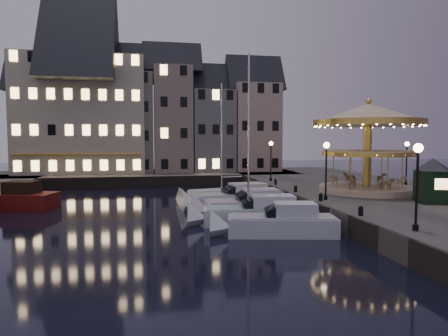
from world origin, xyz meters
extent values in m
plane|color=black|center=(0.00, 0.00, 0.00)|extent=(160.00, 160.00, 0.00)
cube|color=#474442|center=(14.00, 6.00, 0.65)|extent=(16.00, 56.00, 1.30)
cube|color=#474442|center=(-8.00, 28.00, 0.65)|extent=(44.00, 12.00, 1.30)
cube|color=#47423A|center=(6.00, 6.00, 0.65)|extent=(0.15, 44.00, 1.30)
cube|color=#47423A|center=(-6.00, 22.00, 0.65)|extent=(48.00, 0.15, 1.30)
cylinder|color=black|center=(7.20, -9.00, 1.45)|extent=(0.28, 0.28, 0.30)
cylinder|color=black|center=(7.20, -9.00, 3.20)|extent=(0.12, 0.12, 3.80)
sphere|color=#FFD18C|center=(7.20, -9.00, 5.25)|extent=(0.44, 0.44, 0.44)
cylinder|color=black|center=(7.20, 1.00, 1.45)|extent=(0.28, 0.28, 0.30)
cylinder|color=black|center=(7.20, 1.00, 3.20)|extent=(0.12, 0.12, 3.80)
sphere|color=#FFD18C|center=(7.20, 1.00, 5.25)|extent=(0.44, 0.44, 0.44)
cylinder|color=black|center=(7.20, 14.50, 1.45)|extent=(0.28, 0.28, 0.30)
cylinder|color=black|center=(7.20, 14.50, 3.20)|extent=(0.12, 0.12, 3.80)
sphere|color=#FFD18C|center=(7.20, 14.50, 5.25)|extent=(0.44, 0.44, 0.44)
cylinder|color=black|center=(18.50, 8.00, 1.45)|extent=(0.28, 0.28, 0.30)
cylinder|color=black|center=(18.50, 8.00, 3.20)|extent=(0.12, 0.12, 3.80)
sphere|color=#FFD18C|center=(18.50, 8.00, 5.25)|extent=(0.44, 0.44, 0.44)
cylinder|color=black|center=(6.60, -5.00, 1.50)|extent=(0.28, 0.28, 0.40)
sphere|color=black|center=(6.60, -5.00, 1.72)|extent=(0.30, 0.30, 0.30)
cylinder|color=black|center=(6.60, 0.50, 1.50)|extent=(0.28, 0.28, 0.40)
sphere|color=black|center=(6.60, 0.50, 1.72)|extent=(0.30, 0.30, 0.30)
cylinder|color=black|center=(6.60, 5.50, 1.50)|extent=(0.28, 0.28, 0.40)
sphere|color=black|center=(6.60, 5.50, 1.72)|extent=(0.30, 0.30, 0.30)
cylinder|color=black|center=(6.60, 11.00, 1.50)|extent=(0.28, 0.28, 0.40)
sphere|color=black|center=(6.60, 11.00, 1.72)|extent=(0.30, 0.30, 0.30)
cube|color=gray|center=(-19.50, 30.00, 6.80)|extent=(5.00, 8.00, 11.00)
cube|color=#B7A98D|center=(-14.05, 30.00, 7.30)|extent=(5.60, 8.00, 12.00)
cube|color=slate|center=(-8.00, 30.00, 7.80)|extent=(6.20, 8.00, 13.00)
cube|color=gray|center=(-2.25, 30.00, 8.30)|extent=(5.00, 8.00, 14.00)
cube|color=slate|center=(3.20, 30.00, 6.80)|extent=(5.60, 8.00, 11.00)
cube|color=tan|center=(9.25, 30.00, 7.30)|extent=(6.20, 8.00, 12.00)
cube|color=beige|center=(-14.00, 30.00, 8.80)|extent=(16.00, 9.00, 15.00)
cube|color=silver|center=(2.37, -3.59, 0.45)|extent=(6.63, 3.31, 1.30)
cube|color=#92919D|center=(2.37, -3.59, 1.12)|extent=(6.28, 3.08, 0.10)
cube|color=silver|center=(3.12, -3.73, 1.55)|extent=(2.67, 2.02, 0.80)
cube|color=black|center=(1.88, -3.49, 1.45)|extent=(1.36, 1.66, 0.90)
cube|color=silver|center=(1.89, -0.33, 0.45)|extent=(7.65, 3.01, 1.30)
cube|color=gray|center=(1.89, -0.33, 1.12)|extent=(7.26, 2.80, 0.10)
cube|color=silver|center=(2.78, -0.43, 1.55)|extent=(3.00, 1.95, 0.80)
cube|color=black|center=(1.30, -0.27, 1.45)|extent=(1.41, 1.67, 0.97)
cylinder|color=silver|center=(1.15, -0.25, 6.11)|extent=(0.14, 0.14, 10.03)
cube|color=silver|center=(2.10, 2.90, 0.45)|extent=(6.72, 2.61, 1.30)
cube|color=gray|center=(2.10, 2.90, 1.12)|extent=(6.38, 2.40, 0.10)
cube|color=silver|center=(2.90, 2.90, 1.55)|extent=(2.56, 1.94, 0.80)
cube|color=black|center=(1.56, 2.90, 1.45)|extent=(1.15, 1.81, 0.92)
cube|color=silver|center=(1.99, 6.92, 0.45)|extent=(7.98, 3.76, 1.30)
cube|color=gray|center=(1.99, 6.92, 1.12)|extent=(7.57, 3.50, 0.10)
cube|color=silver|center=(2.90, 7.06, 1.55)|extent=(3.19, 2.36, 0.80)
cube|color=black|center=(1.38, 6.82, 1.45)|extent=(1.55, 1.97, 0.98)
cube|color=silver|center=(1.76, 9.63, 0.45)|extent=(7.63, 3.69, 1.30)
cube|color=gray|center=(1.76, 9.63, 1.12)|extent=(7.24, 3.45, 0.10)
cylinder|color=silver|center=(1.04, 9.47, 6.04)|extent=(0.14, 0.14, 9.88)
cube|color=maroon|center=(-17.00, 9.15, 0.55)|extent=(8.54, 4.66, 1.50)
cube|color=black|center=(-15.54, 8.79, 1.75)|extent=(2.77, 2.46, 1.08)
cylinder|color=#CEB38E|center=(12.43, 4.50, 1.54)|extent=(7.69, 7.69, 0.48)
cylinder|color=gold|center=(12.43, 4.50, 4.76)|extent=(0.67, 0.67, 5.96)
cylinder|color=#CEB38E|center=(12.43, 4.50, 4.67)|extent=(7.11, 7.11, 0.17)
cylinder|color=gold|center=(12.43, 4.50, 4.49)|extent=(7.38, 7.38, 0.34)
cone|color=#CEB38E|center=(12.43, 4.50, 7.84)|extent=(8.85, 8.85, 1.54)
cylinder|color=gold|center=(12.43, 4.50, 7.02)|extent=(8.85, 8.85, 0.48)
sphere|color=gold|center=(12.43, 4.50, 8.80)|extent=(0.48, 0.48, 0.48)
imported|color=#CEB38E|center=(15.00, 5.29, 2.26)|extent=(1.61, 1.16, 0.96)
cube|color=black|center=(13.82, -1.56, 2.42)|extent=(2.29, 2.29, 2.23)
pyramid|color=black|center=(13.82, -1.56, 4.37)|extent=(2.98, 2.98, 0.84)
camera|label=1|loc=(-5.15, -25.82, 5.63)|focal=32.00mm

